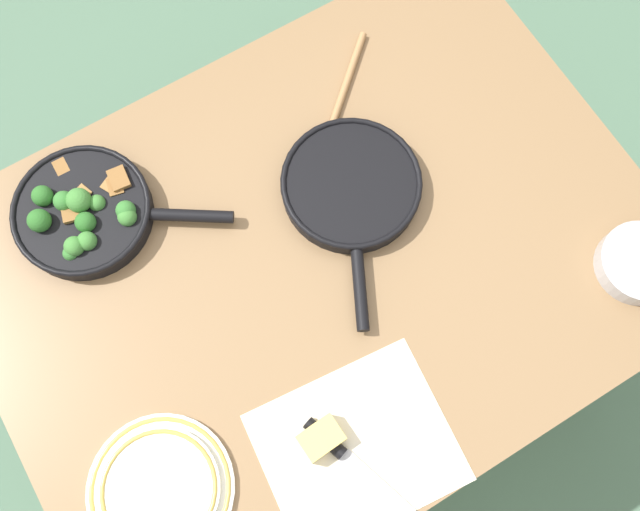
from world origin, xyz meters
name	(u,v)px	position (x,y,z in m)	size (l,w,h in m)	color
ground_plane	(320,334)	(0.00, 0.00, 0.00)	(14.00, 14.00, 0.00)	#51755B
dining_table_red	(320,270)	(0.00, 0.00, 0.68)	(1.29, 0.98, 0.76)	olive
skillet_broccoli	(85,212)	(-0.34, 0.31, 0.79)	(0.39, 0.31, 0.08)	black
skillet_eggs	(351,187)	(0.12, 0.09, 0.78)	(0.28, 0.40, 0.04)	black
wooden_spoon	(333,122)	(0.17, 0.23, 0.77)	(0.28, 0.25, 0.02)	#A87A4C
parchment_sheet	(357,447)	(-0.12, -0.34, 0.76)	(0.36, 0.31, 0.00)	silver
grater_knife	(343,454)	(-0.15, -0.33, 0.77)	(0.10, 0.24, 0.02)	silver
cheese_block	(321,438)	(-0.17, -0.29, 0.78)	(0.08, 0.06, 0.04)	#EACC66
dinner_plate_stack	(160,489)	(-0.46, -0.22, 0.77)	(0.26, 0.26, 0.03)	silver
prep_bowl_steel	(639,263)	(0.51, -0.32, 0.78)	(0.16, 0.16, 0.04)	#B7B7BC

